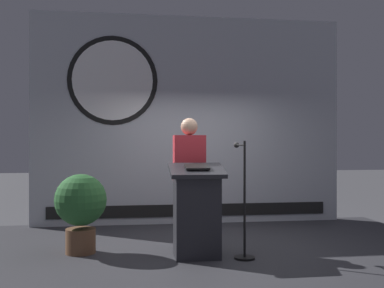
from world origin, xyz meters
name	(u,v)px	position (x,y,z in m)	size (l,w,h in m)	color
ground_plane	(209,272)	(0.00, 0.00, 0.00)	(40.00, 40.00, 0.00)	#4C4C51
stage_platform	(209,260)	(0.00, 0.00, 0.15)	(6.40, 4.00, 0.30)	#333338
banner_display	(187,119)	(-0.04, 1.85, 2.04)	(5.18, 0.12, 3.46)	#B2B7C1
podium	(197,212)	(-0.22, -0.40, 0.84)	(0.64, 0.50, 1.10)	#26262B
speaker_person	(189,182)	(-0.25, 0.08, 1.15)	(0.40, 0.26, 1.66)	black
microphone_stand	(243,217)	(0.31, -0.49, 0.78)	(0.24, 0.55, 1.37)	black
potted_plant	(81,205)	(-1.60, -0.01, 0.88)	(0.63, 0.63, 0.96)	brown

